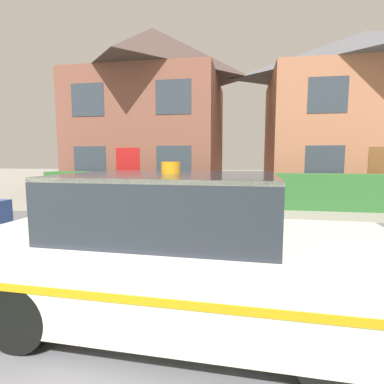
{
  "coord_description": "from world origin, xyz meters",
  "views": [
    {
      "loc": [
        1.83,
        -0.66,
        1.72
      ],
      "look_at": [
        0.86,
        5.0,
        1.05
      ],
      "focal_mm": 28.0,
      "sensor_mm": 36.0,
      "label": 1
    }
  ],
  "objects_px": {
    "police_car": "(180,252)",
    "house_right": "(362,113)",
    "wheelie_bin": "(120,195)",
    "house_left": "(153,110)"
  },
  "relations": [
    {
      "from": "police_car",
      "to": "house_left",
      "type": "bearing_deg",
      "value": 109.67
    },
    {
      "from": "wheelie_bin",
      "to": "house_right",
      "type": "bearing_deg",
      "value": 36.03
    },
    {
      "from": "police_car",
      "to": "house_right",
      "type": "distance_m",
      "value": 13.58
    },
    {
      "from": "house_left",
      "to": "house_right",
      "type": "bearing_deg",
      "value": 0.81
    },
    {
      "from": "wheelie_bin",
      "to": "house_left",
      "type": "bearing_deg",
      "value": 99.35
    },
    {
      "from": "police_car",
      "to": "house_left",
      "type": "xyz_separation_m",
      "value": [
        -3.83,
        11.76,
        3.31
      ]
    },
    {
      "from": "house_right",
      "to": "wheelie_bin",
      "type": "xyz_separation_m",
      "value": [
        -9.18,
        -5.71,
        -3.17
      ]
    },
    {
      "from": "wheelie_bin",
      "to": "police_car",
      "type": "bearing_deg",
      "value": -57.59
    },
    {
      "from": "police_car",
      "to": "wheelie_bin",
      "type": "height_order",
      "value": "police_car"
    },
    {
      "from": "house_right",
      "to": "wheelie_bin",
      "type": "distance_m",
      "value": 11.27
    }
  ]
}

